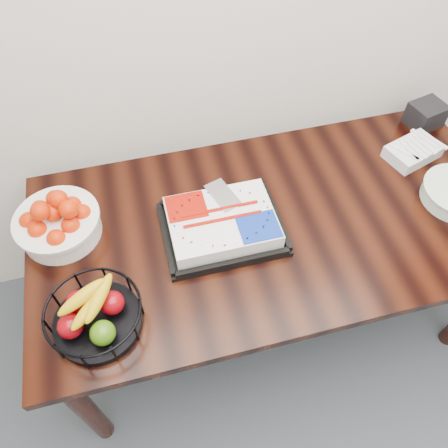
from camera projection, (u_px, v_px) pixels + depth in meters
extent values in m
cube|color=black|center=(276.00, 223.00, 1.63)|extent=(1.80, 0.90, 0.04)
cylinder|color=black|center=(85.00, 408.00, 1.59)|extent=(0.07, 0.07, 0.71)
cylinder|color=black|center=(75.00, 246.00, 2.02)|extent=(0.07, 0.07, 0.71)
cylinder|color=black|center=(396.00, 180.00, 2.27)|extent=(0.07, 0.07, 0.71)
cube|color=black|center=(222.00, 229.00, 1.58)|extent=(0.43, 0.34, 0.02)
cube|color=white|center=(222.00, 222.00, 1.54)|extent=(0.37, 0.28, 0.06)
cube|color=#970C03|center=(186.00, 207.00, 1.54)|extent=(0.14, 0.12, 0.00)
cube|color=navy|center=(259.00, 226.00, 1.49)|extent=(0.14, 0.12, 0.00)
cube|color=silver|center=(223.00, 195.00, 1.57)|extent=(0.12, 0.16, 0.00)
cylinder|color=white|center=(60.00, 226.00, 1.54)|extent=(0.28, 0.28, 0.09)
cylinder|color=white|center=(56.00, 219.00, 1.51)|extent=(0.30, 0.30, 0.01)
cylinder|color=black|center=(99.00, 322.00, 1.36)|extent=(0.27, 0.27, 0.03)
torus|color=black|center=(92.00, 310.00, 1.29)|extent=(0.29, 0.29, 0.01)
cube|color=silver|center=(413.00, 152.00, 1.79)|extent=(0.25, 0.20, 0.05)
cube|color=black|center=(426.00, 115.00, 1.90)|extent=(0.16, 0.15, 0.10)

